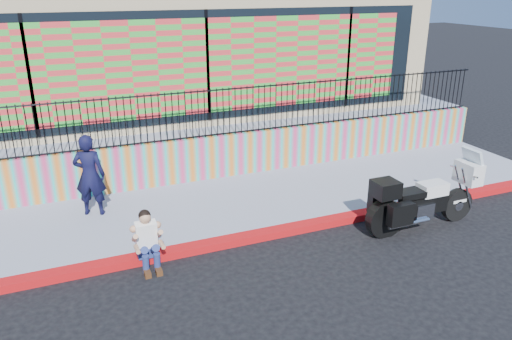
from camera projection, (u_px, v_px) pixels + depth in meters
ground at (272, 236)px, 10.21m from camera, size 90.00×90.00×0.00m
red_curb at (272, 233)px, 10.18m from camera, size 16.00×0.30×0.15m
sidewalk at (243, 202)px, 11.61m from camera, size 16.00×3.00×0.15m
mural_wall at (221, 156)px, 12.77m from camera, size 16.00×0.20×1.10m
metal_fence at (219, 112)px, 12.37m from camera, size 15.80×0.04×1.20m
elevated_platform at (173, 114)px, 17.21m from camera, size 16.00×10.00×1.25m
storefront_building at (170, 36)px, 16.10m from camera, size 14.00×8.06×4.00m
police_motorcycle at (422, 198)px, 10.32m from camera, size 2.60×0.86×1.62m
police_officer at (90, 175)px, 10.56m from camera, size 0.76×0.62×1.79m
seated_man at (148, 245)px, 8.93m from camera, size 0.54×0.71×1.06m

